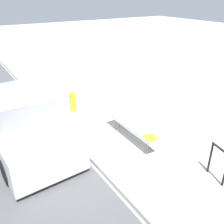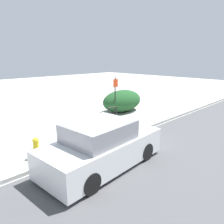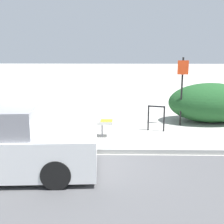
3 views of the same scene
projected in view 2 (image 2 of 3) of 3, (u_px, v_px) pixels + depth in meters
The scene contains 8 objects.
ground_plane at pixel (98, 147), 8.59m from camera, with size 60.00×60.00×0.00m, color #ADAAA3.
curb at pixel (98, 145), 8.58m from camera, with size 60.00×0.20×0.13m.
bench at pixel (85, 126), 9.74m from camera, with size 2.10×0.36×0.51m.
bike_rack at pixel (113, 113), 11.82m from camera, with size 0.55×0.18×0.83m.
sign_post at pixel (115, 93), 12.70m from camera, with size 0.36×0.08×2.30m.
fire_hydrant at pixel (36, 147), 7.53m from camera, with size 0.36×0.22×0.77m.
shrub_hedge at pixel (122, 101), 13.99m from camera, with size 3.00×1.74×1.39m.
parked_car_near at pixel (102, 147), 6.90m from camera, with size 4.26×1.99×1.52m.
Camera 2 is at (-5.27, -6.03, 3.45)m, focal length 35.00 mm.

